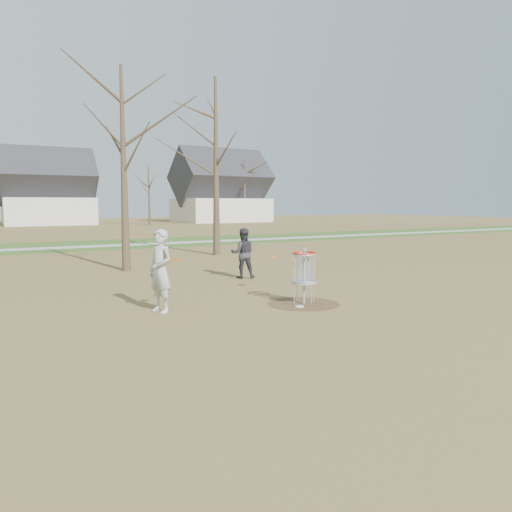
{
  "coord_description": "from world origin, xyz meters",
  "views": [
    {
      "loc": [
        -7.31,
        -9.93,
        2.5
      ],
      "look_at": [
        -0.5,
        1.5,
        1.1
      ],
      "focal_mm": 35.0,
      "sensor_mm": 36.0,
      "label": 1
    }
  ],
  "objects_px": {
    "player_standing": "(160,271)",
    "disc_grounded": "(299,306)",
    "player_throwing": "(243,253)",
    "disc_golf_basket": "(304,268)"
  },
  "relations": [
    {
      "from": "player_standing",
      "to": "disc_grounded",
      "type": "distance_m",
      "value": 3.43
    },
    {
      "from": "player_standing",
      "to": "player_throwing",
      "type": "height_order",
      "value": "player_standing"
    },
    {
      "from": "player_throwing",
      "to": "disc_grounded",
      "type": "distance_m",
      "value": 5.09
    },
    {
      "from": "player_throwing",
      "to": "player_standing",
      "type": "bearing_deg",
      "value": 65.38
    },
    {
      "from": "disc_grounded",
      "to": "disc_golf_basket",
      "type": "bearing_deg",
      "value": 39.02
    },
    {
      "from": "disc_golf_basket",
      "to": "player_standing",
      "type": "bearing_deg",
      "value": 164.27
    },
    {
      "from": "player_throwing",
      "to": "disc_grounded",
      "type": "relative_size",
      "value": 7.64
    },
    {
      "from": "player_standing",
      "to": "player_throwing",
      "type": "distance_m",
      "value": 5.6
    },
    {
      "from": "player_throwing",
      "to": "disc_grounded",
      "type": "xyz_separation_m",
      "value": [
        -1.17,
        -4.88,
        -0.82
      ]
    },
    {
      "from": "player_standing",
      "to": "player_throwing",
      "type": "relative_size",
      "value": 1.14
    }
  ]
}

